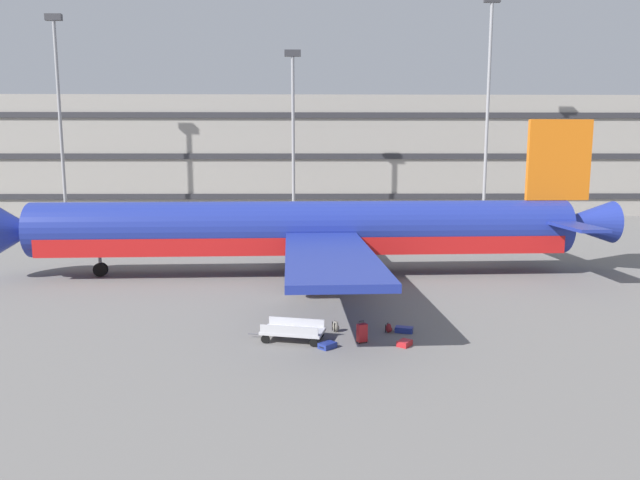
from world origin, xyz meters
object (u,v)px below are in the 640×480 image
at_px(suitcase_laid_flat, 327,345).
at_px(baggage_cart, 293,331).
at_px(suitcase_red, 362,333).
at_px(suitcase_teal, 405,343).
at_px(backpack_small, 389,328).
at_px(suitcase_purple, 404,330).
at_px(airliner, 311,231).
at_px(backpack_black, 336,326).

height_order(suitcase_laid_flat, baggage_cart, baggage_cart).
distance_m(suitcase_red, suitcase_teal, 1.81).
xyz_separation_m(backpack_small, baggage_cart, (-4.22, -1.09, 0.23)).
distance_m(suitcase_red, baggage_cart, 2.93).
xyz_separation_m(suitcase_purple, baggage_cart, (-4.90, -1.08, 0.30)).
bearing_deg(baggage_cart, suitcase_purple, 12.47).
distance_m(suitcase_laid_flat, baggage_cart, 1.76).
relative_size(airliner, backpack_black, 75.46).
bearing_deg(suitcase_red, suitcase_laid_flat, -155.12).
relative_size(suitcase_teal, backpack_small, 1.65).
bearing_deg(backpack_small, suitcase_teal, -77.31).
xyz_separation_m(airliner, suitcase_teal, (3.89, -14.54, -2.78)).
bearing_deg(backpack_black, suitcase_teal, -35.77).
xyz_separation_m(suitcase_laid_flat, backpack_small, (2.78, 2.05, 0.08)).
xyz_separation_m(suitcase_laid_flat, baggage_cart, (-1.44, 0.96, 0.31)).
bearing_deg(suitcase_laid_flat, backpack_small, 36.35).
distance_m(suitcase_laid_flat, suitcase_teal, 3.20).
height_order(suitcase_red, backpack_small, suitcase_red).
relative_size(backpack_black, baggage_cart, 0.16).
height_order(suitcase_red, suitcase_teal, suitcase_red).
height_order(suitcase_laid_flat, backpack_small, backpack_small).
distance_m(suitcase_teal, backpack_black, 3.40).
bearing_deg(backpack_black, airliner, 95.17).
bearing_deg(baggage_cart, suitcase_laid_flat, -33.60).
bearing_deg(suitcase_purple, suitcase_laid_flat, -149.43).
xyz_separation_m(suitcase_laid_flat, suitcase_teal, (3.19, 0.22, 0.00)).
height_order(suitcase_laid_flat, backpack_black, backpack_black).
relative_size(suitcase_red, backpack_small, 2.01).
height_order(suitcase_red, backpack_black, suitcase_red).
bearing_deg(suitcase_red, suitcase_purple, 34.40).
height_order(suitcase_laid_flat, suitcase_teal, suitcase_teal).
bearing_deg(backpack_black, suitcase_purple, -3.13).
bearing_deg(suitcase_red, suitcase_teal, -14.94).
relative_size(suitcase_teal, backpack_black, 1.40).
distance_m(suitcase_laid_flat, backpack_small, 3.45).
xyz_separation_m(suitcase_red, baggage_cart, (-2.91, 0.28, -0.00)).
bearing_deg(suitcase_red, backpack_black, 124.16).
xyz_separation_m(suitcase_purple, backpack_small, (-0.68, 0.00, 0.07)).
distance_m(suitcase_laid_flat, backpack_black, 2.25).
height_order(backpack_black, baggage_cart, baggage_cart).
xyz_separation_m(suitcase_red, backpack_small, (1.31, 1.36, -0.23)).
bearing_deg(airliner, backpack_small, -74.69).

